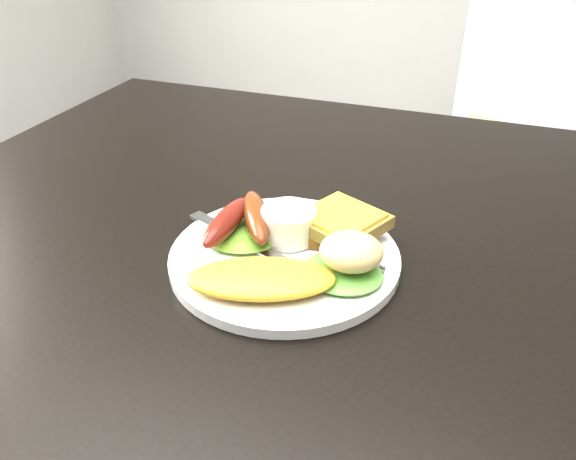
# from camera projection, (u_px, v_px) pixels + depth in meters

# --- Properties ---
(dining_table) EXTENTS (1.20, 0.80, 0.04)m
(dining_table) POSITION_uv_depth(u_px,v_px,m) (397.00, 252.00, 0.62)
(dining_table) COLOR black
(dining_table) RESTS_ON ground
(dining_chair) EXTENTS (0.53, 0.53, 0.05)m
(dining_chair) POSITION_uv_depth(u_px,v_px,m) (516.00, 154.00, 1.52)
(dining_chair) COLOR tan
(dining_chair) RESTS_ON ground
(person) EXTENTS (0.53, 0.35, 1.47)m
(person) POSITION_uv_depth(u_px,v_px,m) (514.00, 90.00, 1.09)
(person) COLOR navy
(person) RESTS_ON ground
(plate) EXTENTS (0.23, 0.23, 0.01)m
(plate) POSITION_uv_depth(u_px,v_px,m) (285.00, 257.00, 0.56)
(plate) COLOR white
(plate) RESTS_ON dining_table
(lettuce_left) EXTENTS (0.10, 0.09, 0.01)m
(lettuce_left) POSITION_uv_depth(u_px,v_px,m) (243.00, 234.00, 0.58)
(lettuce_left) COLOR #4BA223
(lettuce_left) RESTS_ON plate
(lettuce_right) EXTENTS (0.08, 0.08, 0.01)m
(lettuce_right) POSITION_uv_depth(u_px,v_px,m) (342.00, 273.00, 0.52)
(lettuce_right) COLOR #408B30
(lettuce_right) RESTS_ON plate
(omelette) EXTENTS (0.15, 0.11, 0.02)m
(omelette) POSITION_uv_depth(u_px,v_px,m) (261.00, 278.00, 0.51)
(omelette) COLOR yellow
(omelette) RESTS_ON plate
(sausage_a) EXTENTS (0.03, 0.10, 0.02)m
(sausage_a) POSITION_uv_depth(u_px,v_px,m) (226.00, 222.00, 0.57)
(sausage_a) COLOR maroon
(sausage_a) RESTS_ON lettuce_left
(sausage_b) EXTENTS (0.07, 0.10, 0.03)m
(sausage_b) POSITION_uv_depth(u_px,v_px,m) (256.00, 216.00, 0.58)
(sausage_b) COLOR brown
(sausage_b) RESTS_ON lettuce_left
(ramekin) EXTENTS (0.07, 0.07, 0.03)m
(ramekin) POSITION_uv_depth(u_px,v_px,m) (289.00, 224.00, 0.57)
(ramekin) COLOR white
(ramekin) RESTS_ON plate
(toast_a) EXTENTS (0.07, 0.07, 0.01)m
(toast_a) POSITION_uv_depth(u_px,v_px,m) (328.00, 228.00, 0.59)
(toast_a) COLOR #8F5118
(toast_a) RESTS_ON plate
(toast_b) EXTENTS (0.10, 0.10, 0.01)m
(toast_b) POSITION_uv_depth(u_px,v_px,m) (341.00, 222.00, 0.57)
(toast_b) COLOR olive
(toast_b) RESTS_ON toast_a
(potato_salad) EXTENTS (0.07, 0.07, 0.03)m
(potato_salad) POSITION_uv_depth(u_px,v_px,m) (351.00, 252.00, 0.52)
(potato_salad) COLOR beige
(potato_salad) RESTS_ON lettuce_right
(fork) EXTENTS (0.16, 0.08, 0.00)m
(fork) POSITION_uv_depth(u_px,v_px,m) (247.00, 243.00, 0.57)
(fork) COLOR #ADAFB7
(fork) RESTS_ON plate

